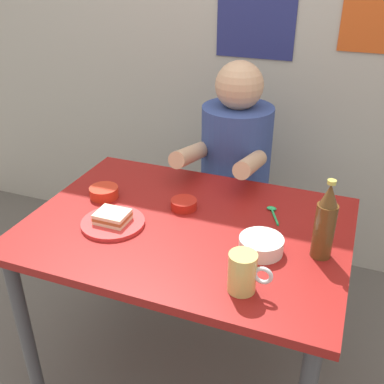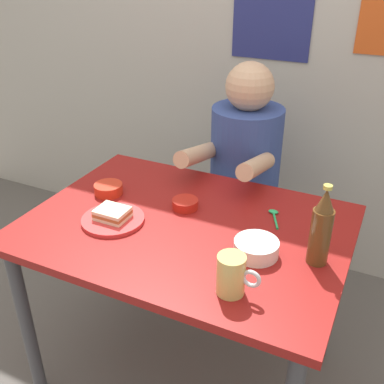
{
  "view_description": "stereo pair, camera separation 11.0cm",
  "coord_description": "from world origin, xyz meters",
  "px_view_note": "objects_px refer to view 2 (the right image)",
  "views": [
    {
      "loc": [
        0.5,
        -1.24,
        1.59
      ],
      "look_at": [
        0.0,
        0.05,
        0.84
      ],
      "focal_mm": 42.49,
      "sensor_mm": 36.0,
      "label": 1
    },
    {
      "loc": [
        0.6,
        -1.19,
        1.59
      ],
      "look_at": [
        0.0,
        0.05,
        0.84
      ],
      "focal_mm": 42.49,
      "sensor_mm": 36.0,
      "label": 2
    }
  ],
  "objects_px": {
    "stool": "(241,228)",
    "sandwich": "(112,213)",
    "dining_table": "(186,246)",
    "beer_mug": "(232,275)",
    "plate_orange": "(113,220)",
    "rice_bowl_white": "(256,247)",
    "person_seated": "(245,152)",
    "beer_bottle": "(321,229)"
  },
  "relations": [
    {
      "from": "stool",
      "to": "sandwich",
      "type": "bearing_deg",
      "value": -107.51
    },
    {
      "from": "dining_table",
      "to": "sandwich",
      "type": "distance_m",
      "value": 0.28
    },
    {
      "from": "dining_table",
      "to": "beer_mug",
      "type": "distance_m",
      "value": 0.41
    },
    {
      "from": "plate_orange",
      "to": "stool",
      "type": "bearing_deg",
      "value": 72.49
    },
    {
      "from": "dining_table",
      "to": "plate_orange",
      "type": "height_order",
      "value": "plate_orange"
    },
    {
      "from": "beer_mug",
      "to": "rice_bowl_white",
      "type": "height_order",
      "value": "beer_mug"
    },
    {
      "from": "person_seated",
      "to": "sandwich",
      "type": "distance_m",
      "value": 0.75
    },
    {
      "from": "stool",
      "to": "beer_mug",
      "type": "xyz_separation_m",
      "value": [
        0.28,
        -0.89,
        0.45
      ]
    },
    {
      "from": "plate_orange",
      "to": "beer_mug",
      "type": "xyz_separation_m",
      "value": [
        0.51,
        -0.17,
        0.05
      ]
    },
    {
      "from": "plate_orange",
      "to": "rice_bowl_white",
      "type": "bearing_deg",
      "value": 3.22
    },
    {
      "from": "dining_table",
      "to": "stool",
      "type": "bearing_deg",
      "value": 90.59
    },
    {
      "from": "stool",
      "to": "beer_bottle",
      "type": "bearing_deg",
      "value": -54.67
    },
    {
      "from": "dining_table",
      "to": "sandwich",
      "type": "relative_size",
      "value": 10.0
    },
    {
      "from": "plate_orange",
      "to": "rice_bowl_white",
      "type": "relative_size",
      "value": 1.57
    },
    {
      "from": "sandwich",
      "to": "dining_table",
      "type": "bearing_deg",
      "value": 22.35
    },
    {
      "from": "stool",
      "to": "person_seated",
      "type": "xyz_separation_m",
      "value": [
        0.0,
        -0.01,
        0.42
      ]
    },
    {
      "from": "sandwich",
      "to": "beer_mug",
      "type": "bearing_deg",
      "value": -18.24
    },
    {
      "from": "person_seated",
      "to": "beer_bottle",
      "type": "xyz_separation_m",
      "value": [
        0.46,
        -0.64,
        0.09
      ]
    },
    {
      "from": "dining_table",
      "to": "person_seated",
      "type": "height_order",
      "value": "person_seated"
    },
    {
      "from": "plate_orange",
      "to": "person_seated",
      "type": "bearing_deg",
      "value": 72.24
    },
    {
      "from": "beer_mug",
      "to": "rice_bowl_white",
      "type": "relative_size",
      "value": 0.9
    },
    {
      "from": "person_seated",
      "to": "beer_mug",
      "type": "height_order",
      "value": "person_seated"
    },
    {
      "from": "plate_orange",
      "to": "beer_mug",
      "type": "distance_m",
      "value": 0.54
    },
    {
      "from": "person_seated",
      "to": "plate_orange",
      "type": "relative_size",
      "value": 3.27
    },
    {
      "from": "stool",
      "to": "beer_bottle",
      "type": "xyz_separation_m",
      "value": [
        0.46,
        -0.65,
        0.51
      ]
    },
    {
      "from": "dining_table",
      "to": "plate_orange",
      "type": "xyz_separation_m",
      "value": [
        -0.24,
        -0.1,
        0.1
      ]
    },
    {
      "from": "person_seated",
      "to": "beer_mug",
      "type": "relative_size",
      "value": 5.71
    },
    {
      "from": "plate_orange",
      "to": "beer_bottle",
      "type": "height_order",
      "value": "beer_bottle"
    },
    {
      "from": "person_seated",
      "to": "plate_orange",
      "type": "distance_m",
      "value": 0.75
    },
    {
      "from": "dining_table",
      "to": "stool",
      "type": "relative_size",
      "value": 2.44
    },
    {
      "from": "stool",
      "to": "beer_mug",
      "type": "distance_m",
      "value": 1.04
    },
    {
      "from": "dining_table",
      "to": "person_seated",
      "type": "relative_size",
      "value": 1.53
    },
    {
      "from": "beer_mug",
      "to": "sandwich",
      "type": "bearing_deg",
      "value": 161.76
    },
    {
      "from": "stool",
      "to": "rice_bowl_white",
      "type": "distance_m",
      "value": 0.86
    },
    {
      "from": "stool",
      "to": "plate_orange",
      "type": "height_order",
      "value": "plate_orange"
    },
    {
      "from": "dining_table",
      "to": "rice_bowl_white",
      "type": "xyz_separation_m",
      "value": [
        0.28,
        -0.07,
        0.12
      ]
    },
    {
      "from": "plate_orange",
      "to": "sandwich",
      "type": "bearing_deg",
      "value": 0.0
    },
    {
      "from": "person_seated",
      "to": "sandwich",
      "type": "relative_size",
      "value": 6.54
    },
    {
      "from": "stool",
      "to": "person_seated",
      "type": "height_order",
      "value": "person_seated"
    },
    {
      "from": "plate_orange",
      "to": "dining_table",
      "type": "bearing_deg",
      "value": 22.35
    },
    {
      "from": "stool",
      "to": "beer_bottle",
      "type": "relative_size",
      "value": 1.72
    },
    {
      "from": "sandwich",
      "to": "beer_mug",
      "type": "relative_size",
      "value": 0.87
    }
  ]
}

